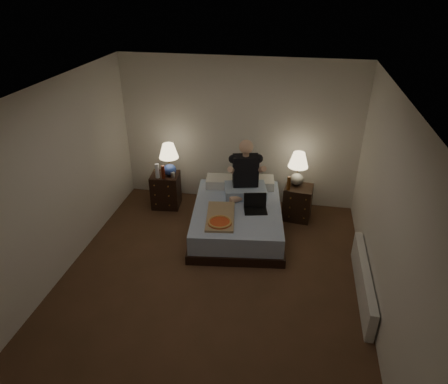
% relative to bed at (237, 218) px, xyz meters
% --- Properties ---
extents(floor, '(4.00, 4.50, 0.00)m').
position_rel_bed_xyz_m(floor, '(-0.15, -1.22, -0.22)').
color(floor, brown).
rests_on(floor, ground).
extents(ceiling, '(4.00, 4.50, 0.00)m').
position_rel_bed_xyz_m(ceiling, '(-0.15, -1.22, 2.28)').
color(ceiling, white).
rests_on(ceiling, ground).
extents(wall_back, '(4.00, 0.00, 2.50)m').
position_rel_bed_xyz_m(wall_back, '(-0.15, 1.03, 1.03)').
color(wall_back, silver).
rests_on(wall_back, ground).
extents(wall_front, '(4.00, 0.00, 2.50)m').
position_rel_bed_xyz_m(wall_front, '(-0.15, -3.47, 1.03)').
color(wall_front, silver).
rests_on(wall_front, ground).
extents(wall_left, '(0.00, 4.50, 2.50)m').
position_rel_bed_xyz_m(wall_left, '(-2.15, -1.22, 1.03)').
color(wall_left, silver).
rests_on(wall_left, ground).
extents(wall_right, '(0.00, 4.50, 2.50)m').
position_rel_bed_xyz_m(wall_right, '(1.85, -1.22, 1.03)').
color(wall_right, silver).
rests_on(wall_right, ground).
extents(bed, '(1.54, 1.93, 0.44)m').
position_rel_bed_xyz_m(bed, '(0.00, 0.00, 0.00)').
color(bed, '#5D7FBA').
rests_on(bed, floor).
extents(nightstand_left, '(0.50, 0.46, 0.60)m').
position_rel_bed_xyz_m(nightstand_left, '(-1.34, 0.55, 0.08)').
color(nightstand_left, black).
rests_on(nightstand_left, floor).
extents(nightstand_right, '(0.48, 0.45, 0.57)m').
position_rel_bed_xyz_m(nightstand_right, '(0.92, 0.56, 0.07)').
color(nightstand_right, black).
rests_on(nightstand_right, floor).
extents(lamp_left, '(0.35, 0.35, 0.56)m').
position_rel_bed_xyz_m(lamp_left, '(-1.24, 0.56, 0.66)').
color(lamp_left, '#294298').
rests_on(lamp_left, nightstand_left).
extents(lamp_right, '(0.39, 0.39, 0.56)m').
position_rel_bed_xyz_m(lamp_right, '(0.87, 0.65, 0.63)').
color(lamp_right, gray).
rests_on(lamp_right, nightstand_right).
extents(water_bottle, '(0.07, 0.07, 0.25)m').
position_rel_bed_xyz_m(water_bottle, '(-1.42, 0.42, 0.50)').
color(water_bottle, white).
rests_on(water_bottle, nightstand_left).
extents(soda_can, '(0.07, 0.07, 0.10)m').
position_rel_bed_xyz_m(soda_can, '(-1.17, 0.47, 0.43)').
color(soda_can, '#BBBBB6').
rests_on(soda_can, nightstand_left).
extents(beer_bottle_left, '(0.06, 0.06, 0.23)m').
position_rel_bed_xyz_m(beer_bottle_left, '(-1.32, 0.42, 0.49)').
color(beer_bottle_left, '#591B0C').
rests_on(beer_bottle_left, nightstand_left).
extents(beer_bottle_right, '(0.06, 0.06, 0.23)m').
position_rel_bed_xyz_m(beer_bottle_right, '(0.74, 0.44, 0.47)').
color(beer_bottle_right, '#512A0B').
rests_on(beer_bottle_right, nightstand_right).
extents(person, '(0.76, 0.66, 0.93)m').
position_rel_bed_xyz_m(person, '(0.07, 0.37, 0.69)').
color(person, black).
rests_on(person, bed).
extents(laptop, '(0.39, 0.35, 0.24)m').
position_rel_bed_xyz_m(laptop, '(0.29, -0.10, 0.34)').
color(laptop, black).
rests_on(laptop, bed).
extents(pizza_box, '(0.50, 0.81, 0.08)m').
position_rel_bed_xyz_m(pizza_box, '(-0.17, -0.57, 0.26)').
color(pizza_box, tan).
rests_on(pizza_box, bed).
extents(radiator, '(0.10, 1.60, 0.40)m').
position_rel_bed_xyz_m(radiator, '(1.78, -1.13, -0.02)').
color(radiator, silver).
rests_on(radiator, floor).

